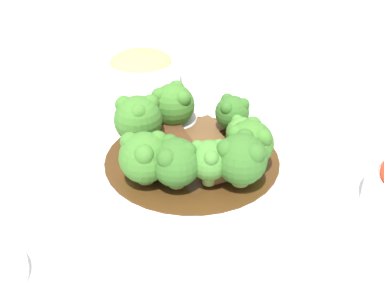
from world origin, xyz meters
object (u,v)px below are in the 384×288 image
at_px(broccoli_floret_5, 250,143).
at_px(serving_spoon, 173,110).
at_px(beef_strip_1, 171,137).
at_px(beef_strip_2, 216,155).
at_px(broccoli_floret_0, 176,161).
at_px(broccoli_floret_1, 144,156).
at_px(broccoli_floret_6, 232,112).
at_px(broccoli_floret_3, 242,132).
at_px(broccoli_floret_8, 173,104).
at_px(beef_strip_0, 201,131).
at_px(broccoli_floret_4, 138,119).
at_px(broccoli_floret_2, 241,158).
at_px(side_bowl_appetizer, 141,70).
at_px(broccoli_floret_7, 209,159).
at_px(main_plate, 192,163).
at_px(beef_strip_3, 159,159).

distance_m(broccoli_floret_5, serving_spoon, 0.14).
xyz_separation_m(beef_strip_1, beef_strip_2, (0.05, -0.03, -0.00)).
bearing_deg(broccoli_floret_5, beef_strip_2, 167.48).
distance_m(broccoli_floret_0, serving_spoon, 0.14).
relative_size(broccoli_floret_1, broccoli_floret_6, 1.07).
distance_m(broccoli_floret_3, broccoli_floret_6, 0.03).
distance_m(beef_strip_1, broccoli_floret_8, 0.04).
relative_size(beef_strip_0, broccoli_floret_4, 0.98).
xyz_separation_m(beef_strip_1, broccoli_floret_0, (0.01, -0.07, 0.02)).
xyz_separation_m(broccoli_floret_1, broccoli_floret_6, (0.08, 0.09, 0.00)).
relative_size(broccoli_floret_2, broccoli_floret_8, 0.97).
bearing_deg(side_bowl_appetizer, broccoli_floret_2, -60.55).
bearing_deg(serving_spoon, broccoli_floret_5, -48.35).
relative_size(broccoli_floret_4, broccoli_floret_8, 1.11).
bearing_deg(broccoli_floret_0, broccoli_floret_1, 171.69).
bearing_deg(broccoli_floret_7, broccoli_floret_3, 62.65).
bearing_deg(beef_strip_0, broccoli_floret_7, -81.21).
distance_m(beef_strip_1, broccoli_floret_3, 0.08).
distance_m(beef_strip_0, broccoli_floret_4, 0.08).
relative_size(beef_strip_1, broccoli_floret_4, 1.06).
xyz_separation_m(broccoli_floret_0, broccoli_floret_6, (0.05, 0.09, 0.00)).
bearing_deg(broccoli_floret_6, broccoli_floret_3, -69.91).
distance_m(beef_strip_2, broccoli_floret_1, 0.08).
bearing_deg(broccoli_floret_3, beef_strip_1, 172.99).
bearing_deg(broccoli_floret_7, main_plate, 114.09).
distance_m(main_plate, beef_strip_1, 0.04).
relative_size(main_plate, broccoli_floret_7, 6.44).
height_order(broccoli_floret_0, broccoli_floret_6, broccoli_floret_0).
xyz_separation_m(beef_strip_3, serving_spoon, (0.00, 0.10, 0.00)).
bearing_deg(beef_strip_0, broccoli_floret_2, -63.51).
relative_size(beef_strip_0, broccoli_floret_6, 1.22).
bearing_deg(beef_strip_3, main_plate, 28.53).
height_order(broccoli_floret_1, broccoli_floret_7, broccoli_floret_1).
distance_m(beef_strip_0, serving_spoon, 0.05).
distance_m(broccoli_floret_1, broccoli_floret_7, 0.06).
bearing_deg(beef_strip_1, broccoli_floret_3, -7.01).
height_order(beef_strip_3, broccoli_floret_2, broccoli_floret_2).
bearing_deg(broccoli_floret_5, side_bowl_appetizer, 124.22).
relative_size(broccoli_floret_0, broccoli_floret_6, 1.02).
relative_size(broccoli_floret_4, broccoli_floret_6, 1.25).
relative_size(broccoli_floret_1, broccoli_floret_3, 1.30).
relative_size(main_plate, broccoli_floret_2, 5.59).
bearing_deg(beef_strip_2, broccoli_floret_6, 73.56).
relative_size(broccoli_floret_7, broccoli_floret_8, 0.84).
bearing_deg(broccoli_floret_2, beef_strip_2, 124.75).
bearing_deg(beef_strip_1, broccoli_floret_2, -41.36).
distance_m(beef_strip_2, broccoli_floret_6, 0.06).
bearing_deg(beef_strip_2, main_plate, 165.85).
relative_size(broccoli_floret_0, broccoli_floret_3, 1.25).
bearing_deg(broccoli_floret_2, broccoli_floret_6, 97.11).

